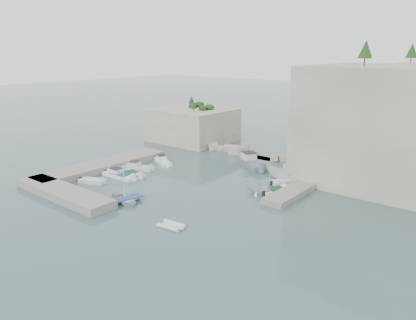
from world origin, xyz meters
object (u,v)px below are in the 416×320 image
Objects in this scene: motorboat_e at (93,183)px; rowboat at (125,202)px; tender_east_c at (285,183)px; work_boat at (252,166)px; tender_east_b at (276,192)px; tender_east_a at (259,193)px; motorboat_d at (120,177)px; motorboat_a at (163,163)px; inflatable_dinghy at (171,227)px; tender_east_d at (280,179)px; motorboat_b at (139,169)px; motorboat_c at (132,176)px.

rowboat is at bearing -33.72° from motorboat_e.
tender_east_c is 0.57× the size of work_boat.
tender_east_b is at bearing 8.12° from motorboat_e.
tender_east_a reaches higher than tender_east_b.
tender_east_b is at bearing 20.48° from motorboat_d.
tender_east_b is 4.59m from tender_east_c.
motorboat_e is 24.71m from tender_east_a.
work_boat is (-9.96, 9.09, 0.00)m from tender_east_b.
motorboat_e is 28.76m from tender_east_c.
inflatable_dinghy is at bearing -16.51° from motorboat_a.
tender_east_d is at bearing 81.30° from inflatable_dinghy.
work_boat reaches higher than motorboat_d.
motorboat_a is 5.16m from motorboat_b.
tender_east_b is 0.96× the size of tender_east_c.
motorboat_b is 1.15× the size of tender_east_c.
tender_east_a is 0.69× the size of tender_east_c.
tender_east_d is (-2.60, 5.54, 0.00)m from tender_east_b.
tender_east_a reaches higher than inflatable_dinghy.
tender_east_b is 13.49m from work_boat.
rowboat is (8.92, -6.35, 0.00)m from motorboat_d.
motorboat_c is at bearing 50.77° from motorboat_e.
tender_east_c is at bearing 28.53° from tender_east_b.
inflatable_dinghy is 22.01m from tender_east_c.
rowboat is at bearing -63.75° from work_boat.
rowboat is (8.15, -8.11, 0.00)m from motorboat_c.
motorboat_c is at bearing 98.24° from tender_east_a.
inflatable_dinghy is (18.29, -9.85, 0.00)m from motorboat_c.
tender_east_d reaches higher than motorboat_c.
tender_east_d is at bearing 42.46° from motorboat_c.
motorboat_b and motorboat_d have the same top height.
motorboat_a is 1.14× the size of tender_east_c.
inflatable_dinghy is 0.36× the size of work_boat.
work_boat is at bearing 62.97° from motorboat_c.
motorboat_c is 1.05× the size of tender_east_d.
tender_east_b is at bearing 24.66° from motorboat_a.
motorboat_b is 23.88m from tender_east_b.
motorboat_d is 25.35m from tender_east_c.
tender_east_a is 0.72× the size of tender_east_b.
motorboat_e is 0.86× the size of tender_east_d.
inflatable_dinghy is at bearing -51.93° from motorboat_b.
tender_east_b is at bearing -8.23° from work_boat.
tender_east_a is at bearing 77.15° from inflatable_dinghy.
motorboat_c is 20.30m from work_boat.
motorboat_b is 1.10× the size of motorboat_c.
inflatable_dinghy is 22.98m from tender_east_d.
motorboat_d is at bearing -89.70° from work_boat.
motorboat_c is 23.77m from tender_east_c.
motorboat_b is 19.21m from work_boat.
motorboat_b is at bearing -100.39° from work_boat.
motorboat_b is 23.18m from tender_east_d.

